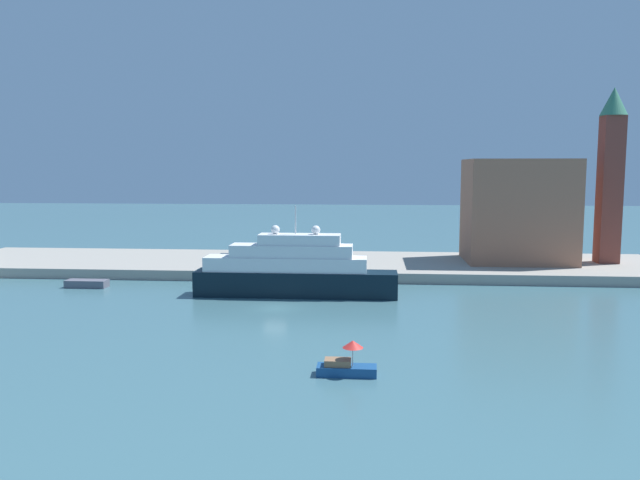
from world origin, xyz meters
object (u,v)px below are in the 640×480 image
Objects in this scene: large_yacht at (293,271)px; bell_tower at (611,169)px; person_figure at (256,257)px; parked_car at (228,259)px; work_barge at (87,284)px; mooring_bollard at (305,269)px; harbor_building at (518,211)px; small_motorboat at (346,365)px.

large_yacht is 51.42m from bell_tower.
parked_car is at bearing 179.11° from person_figure.
mooring_bollard reaches higher than work_barge.
harbor_building is (59.70, 18.66, 8.74)m from work_barge.
small_motorboat is 0.84× the size of work_barge.
small_motorboat reaches higher than work_barge.
person_figure reaches higher than mooring_bollard.
harbor_building is 14.64m from bell_tower.
person_figure reaches higher than parked_car.
mooring_bollard is at bearing -29.94° from parked_car.
harbor_building is at bearing 17.36° from work_barge.
small_motorboat is 50.37m from parked_car.
bell_tower is at bearing 53.81° from small_motorboat.
parked_car is 4.24m from person_figure.
person_figure is (-52.78, -4.66, -13.26)m from bell_tower.
bell_tower is 14.26× the size of person_figure.
small_motorboat is 64.77m from bell_tower.
mooring_bollard is (12.39, -7.14, -0.26)m from parked_car.
bell_tower is 48.16m from mooring_bollard.
person_figure is at bearing -0.89° from parked_car.
small_motorboat is 39.88m from mooring_bollard.
person_figure is 10.81m from mooring_bollard.
work_barge is 2.96× the size of person_figure.
bell_tower is 41.11× the size of mooring_bollard.
large_yacht is 39.22× the size of mooring_bollard.
bell_tower reaches higher than harbor_building.
harbor_building is at bearing 64.90° from small_motorboat.
parked_car is at bearing -173.50° from harbor_building.
mooring_bollard is at bearing -40.92° from person_figure.
harbor_building is 8.57× the size of person_figure.
parked_car is (-12.03, 16.98, -1.07)m from large_yacht.
large_yacht is 30.42m from small_motorboat.
harbor_building reaches higher than parked_car.
parked_car is (-43.81, -4.99, -7.22)m from harbor_building.
large_yacht is 39.13m from harbor_building.
large_yacht is 4.60× the size of work_barge.
harbor_building reaches higher than work_barge.
mooring_bollard is (0.36, 9.85, -1.33)m from large_yacht.
work_barge is at bearing -145.94° from person_figure.
small_motorboat reaches higher than mooring_bollard.
work_barge is at bearing 137.52° from small_motorboat.
bell_tower is at bearing 5.04° from person_figure.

